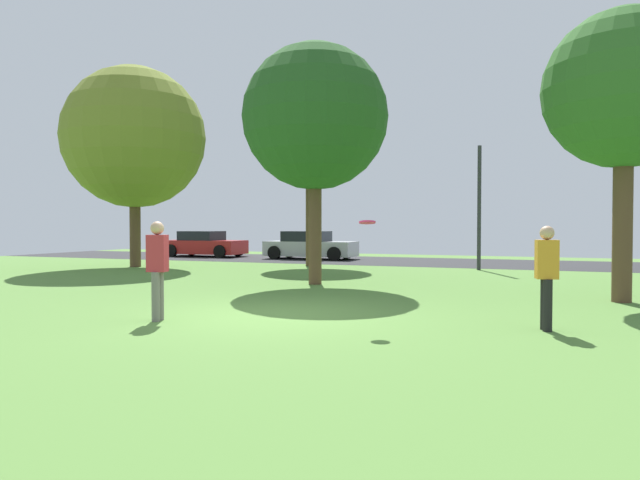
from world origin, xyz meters
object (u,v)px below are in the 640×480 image
(frisbee_disc, at_px, (367,222))
(parked_car_red, at_px, (204,245))
(maple_tree_near, at_px, (134,138))
(parked_car_silver, at_px, (310,246))
(person_catcher, at_px, (158,266))
(street_lamp_post, at_px, (479,208))
(maple_tree_far, at_px, (315,118))
(birch_tree_lone, at_px, (311,142))
(oak_tree_center, at_px, (624,90))
(person_thrower, at_px, (547,273))

(frisbee_disc, bearing_deg, parked_car_red, 129.73)
(maple_tree_near, height_order, parked_car_silver, maple_tree_near)
(person_catcher, height_order, frisbee_disc, frisbee_disc)
(street_lamp_post, bearing_deg, person_catcher, -106.29)
(maple_tree_far, relative_size, maple_tree_near, 0.85)
(birch_tree_lone, bearing_deg, maple_tree_near, -154.68)
(parked_car_silver, height_order, street_lamp_post, street_lamp_post)
(oak_tree_center, bearing_deg, street_lamp_post, 115.63)
(maple_tree_far, distance_m, frisbee_disc, 7.23)
(person_catcher, xyz_separation_m, parked_car_red, (-10.30, 17.39, -0.33))
(person_thrower, xyz_separation_m, parked_car_red, (-16.47, 15.94, -0.28))
(birch_tree_lone, bearing_deg, parked_car_red, 150.68)
(oak_tree_center, xyz_separation_m, frisbee_disc, (-4.19, -4.74, -2.78))
(frisbee_disc, relative_size, street_lamp_post, 0.08)
(person_catcher, bearing_deg, oak_tree_center, 22.77)
(parked_car_red, bearing_deg, maple_tree_far, -45.69)
(maple_tree_near, height_order, street_lamp_post, maple_tree_near)
(birch_tree_lone, height_order, person_catcher, birch_tree_lone)
(person_catcher, bearing_deg, person_thrower, -0.00)
(oak_tree_center, relative_size, maple_tree_far, 0.93)
(maple_tree_far, bearing_deg, parked_car_red, 134.31)
(oak_tree_center, xyz_separation_m, parked_car_silver, (-12.02, 11.77, -3.84))
(frisbee_disc, xyz_separation_m, street_lamp_post, (0.44, 12.57, 0.57))
(oak_tree_center, distance_m, parked_car_silver, 17.26)
(person_thrower, height_order, street_lamp_post, street_lamp_post)
(oak_tree_center, bearing_deg, maple_tree_far, 172.10)
(birch_tree_lone, relative_size, frisbee_disc, 19.33)
(parked_car_red, bearing_deg, parked_car_silver, -0.59)
(parked_car_red, bearing_deg, oak_tree_center, -33.36)
(oak_tree_center, height_order, parked_car_silver, oak_tree_center)
(person_thrower, distance_m, parked_car_silver, 19.05)
(maple_tree_far, xyz_separation_m, frisbee_disc, (3.23, -5.77, -2.90))
(parked_car_red, xyz_separation_m, street_lamp_post, (14.21, -4.00, 1.64))
(maple_tree_near, relative_size, person_thrower, 4.79)
(oak_tree_center, distance_m, person_catcher, 10.10)
(person_thrower, height_order, frisbee_disc, frisbee_disc)
(maple_tree_far, distance_m, person_catcher, 7.53)
(parked_car_red, bearing_deg, birch_tree_lone, -29.32)
(parked_car_silver, relative_size, street_lamp_post, 0.96)
(frisbee_disc, xyz_separation_m, parked_car_red, (-13.77, 16.57, -1.07))
(birch_tree_lone, height_order, frisbee_disc, birch_tree_lone)
(oak_tree_center, height_order, street_lamp_post, oak_tree_center)
(oak_tree_center, bearing_deg, person_catcher, -144.05)
(parked_car_silver, bearing_deg, person_thrower, -56.45)
(person_catcher, distance_m, frisbee_disc, 3.65)
(maple_tree_near, xyz_separation_m, parked_car_red, (-1.56, 7.29, -4.41))
(parked_car_red, xyz_separation_m, parked_car_silver, (5.94, -0.06, 0.01))
(person_thrower, xyz_separation_m, person_catcher, (-6.17, -1.45, 0.05))
(oak_tree_center, height_order, person_thrower, oak_tree_center)
(oak_tree_center, relative_size, person_thrower, 3.80)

